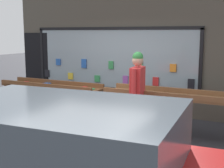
% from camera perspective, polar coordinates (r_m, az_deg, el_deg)
% --- Properties ---
extents(ground_plane, '(40.00, 40.00, 0.00)m').
position_cam_1_polar(ground_plane, '(6.59, -5.47, -9.31)').
color(ground_plane, '#2D2D33').
extents(shopfront_facade, '(7.25, 0.29, 3.59)m').
position_cam_1_polar(shopfront_facade, '(8.38, 2.91, 7.02)').
color(shopfront_facade, '#4C473D').
rests_on(shopfront_facade, ground_plane).
extents(display_table_left, '(2.75, 0.67, 0.88)m').
position_cam_1_polar(display_table_left, '(8.04, -11.11, -0.79)').
color(display_table_left, brown).
rests_on(display_table_left, ground_plane).
extents(display_table_right, '(2.75, 0.72, 0.93)m').
position_cam_1_polar(display_table_right, '(6.59, 10.41, -2.62)').
color(display_table_right, brown).
rests_on(display_table_right, ground_plane).
extents(person_browsing, '(0.29, 0.67, 1.74)m').
position_cam_1_polar(person_browsing, '(6.28, 4.67, -0.57)').
color(person_browsing, '#4C382D').
rests_on(person_browsing, ground_plane).
extents(small_dog, '(0.32, 0.58, 0.42)m').
position_cam_1_polar(small_dog, '(6.21, 7.30, -7.84)').
color(small_dog, '#99724C').
rests_on(small_dog, ground_plane).
extents(parked_car, '(4.44, 2.21, 1.41)m').
position_cam_1_polar(parked_car, '(3.35, -9.57, -14.80)').
color(parked_car, '#A51919').
rests_on(parked_car, ground_plane).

